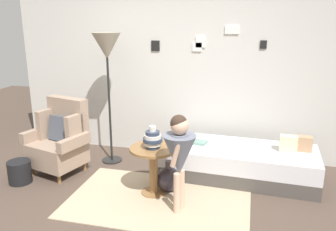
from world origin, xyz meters
TOP-DOWN VIEW (x-y plane):
  - ground_plane at (0.00, 0.00)m, footprint 12.00×12.00m
  - gallery_wall at (0.00, 1.95)m, footprint 4.80×0.12m
  - rug at (0.17, 0.44)m, footprint 2.00×1.26m
  - armchair at (-1.29, 0.90)m, footprint 0.86×0.73m
  - daybed at (1.00, 1.27)m, footprint 1.94×0.91m
  - pillow_head at (1.77, 1.35)m, footprint 0.18×0.13m
  - pillow_mid at (1.58, 1.29)m, footprint 0.21×0.13m
  - side_table at (0.07, 0.59)m, footprint 0.54×0.54m
  - vase_striped at (0.07, 0.57)m, footprint 0.22×0.22m
  - floor_lamp at (-0.78, 1.36)m, footprint 0.38×0.38m
  - person_child at (0.43, 0.29)m, footprint 0.34×0.34m
  - book_on_daybed at (0.47, 1.30)m, footprint 0.25×0.21m
  - demijohn_near at (0.22, 0.70)m, footprint 0.29×0.29m
  - magazine_basket at (-1.62, 0.46)m, footprint 0.28×0.28m

SIDE VIEW (x-z plane):
  - ground_plane at x=0.00m, z-range 0.00..0.00m
  - rug at x=0.17m, z-range 0.00..0.01m
  - magazine_basket at x=-1.62m, z-range 0.00..0.28m
  - demijohn_near at x=0.22m, z-range -0.04..0.34m
  - daybed at x=1.00m, z-range 0.00..0.40m
  - side_table at x=0.07m, z-range 0.12..0.68m
  - book_on_daybed at x=0.47m, z-range 0.40..0.43m
  - armchair at x=-1.29m, z-range -0.05..0.92m
  - pillow_head at x=1.77m, z-range 0.40..0.58m
  - pillow_mid at x=1.58m, z-range 0.40..0.60m
  - person_child at x=0.43m, z-range 0.14..1.20m
  - vase_striped at x=0.07m, z-range 0.54..0.80m
  - gallery_wall at x=0.00m, z-range 0.00..2.60m
  - floor_lamp at x=-0.78m, z-range 0.65..2.45m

